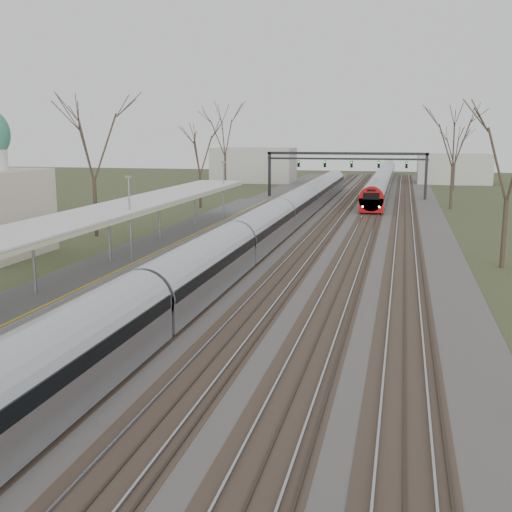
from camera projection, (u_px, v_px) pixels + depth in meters
The scene contains 8 objects.
track_bed at pixel (315, 231), 56.19m from camera, with size 24.00×160.00×0.22m.
platform at pixel (135, 259), 41.39m from camera, with size 3.50×69.00×1.00m, color #9E9B93.
canopy at pixel (100, 214), 36.42m from camera, with size 4.10×50.00×3.11m.
signal_gantry at pixel (346, 161), 83.98m from camera, with size 21.00×0.59×6.08m.
tree_west_far at pixel (92, 139), 51.77m from camera, with size 5.50×5.50×11.33m.
tree_east_far at pixel (510, 153), 39.37m from camera, with size 5.00×5.00×10.30m.
train_near at pixel (280, 216), 54.75m from camera, with size 2.62×90.21×3.05m.
train_far at pixel (383, 178), 102.52m from camera, with size 2.62×75.21×3.05m.
Camera 1 is at (7.66, -0.35, 8.43)m, focal length 45.00 mm.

